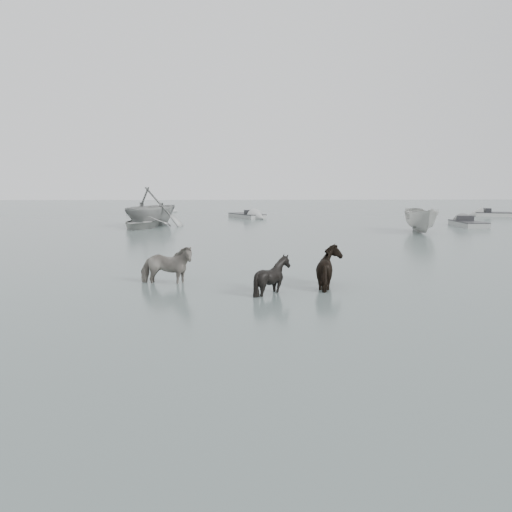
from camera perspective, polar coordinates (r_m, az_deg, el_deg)
name	(u,v)px	position (r m, az deg, el deg)	size (l,w,h in m)	color
ground	(288,287)	(15.88, 3.64, -3.55)	(140.00, 140.00, 0.00)	#4A5855
pony_pinto	(166,261)	(16.44, -10.23, -0.53)	(0.83, 1.82, 1.54)	black
pony_dark	(333,261)	(15.99, 8.75, -0.52)	(1.65, 1.41, 1.66)	black
pony_black	(272,269)	(14.91, 1.89, -1.52)	(1.16, 1.31, 1.44)	black
rowboat_lead	(141,221)	(36.38, -12.96, 3.93)	(3.33, 4.66, 0.96)	#BABAB5
rowboat_trail	(152,205)	(37.88, -11.85, 5.68)	(4.89, 5.67, 2.99)	#989B98
boat_small	(421,219)	(34.00, 18.35, 4.07)	(1.72, 4.56, 1.76)	#ABABA7
skiff_port	(469,221)	(39.55, 23.12, 3.67)	(4.87, 1.60, 0.75)	#949694
skiff_mid	(247,214)	(44.74, -1.04, 4.86)	(5.46, 1.60, 0.75)	gray
skiff_star	(494,212)	(51.69, 25.51, 4.54)	(4.52, 1.60, 0.75)	#B5B5B0
skiff_far	(148,209)	(53.06, -12.21, 5.27)	(6.16, 1.60, 0.75)	gray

